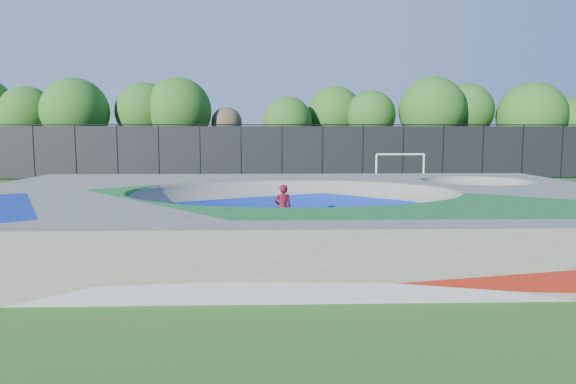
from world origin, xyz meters
name	(u,v)px	position (x,y,z in m)	size (l,w,h in m)	color
ground	(294,235)	(0.00, 0.00, 0.00)	(120.00, 120.00, 0.00)	#255718
skate_deck	(294,213)	(0.00, 0.00, 0.75)	(22.00, 14.00, 1.50)	gray
skater	(283,208)	(-0.36, 0.58, 0.82)	(0.60, 0.39, 1.63)	#AB0D22
skateboard	(283,231)	(-0.36, 0.58, 0.03)	(0.78, 0.22, 0.05)	black
soccer_goal	(400,163)	(7.48, 15.74, 1.46)	(3.18, 0.12, 2.10)	silver
fence	(282,151)	(0.00, 21.00, 2.10)	(48.09, 0.09, 4.04)	black
treeline	(275,114)	(-0.49, 25.65, 4.99)	(52.43, 7.22, 7.98)	#4D3A26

